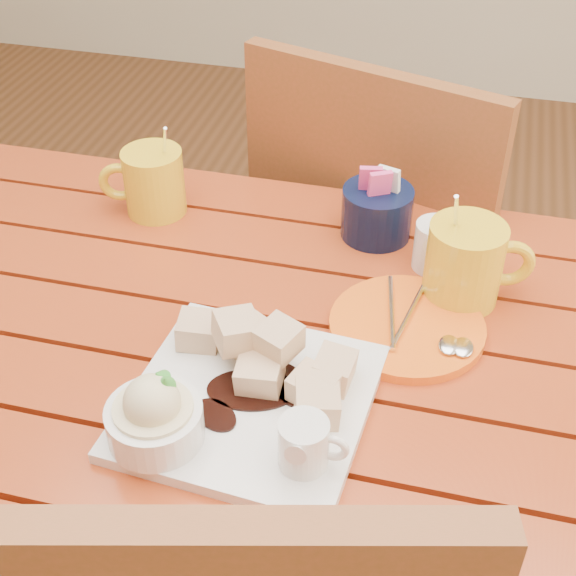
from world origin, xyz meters
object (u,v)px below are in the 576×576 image
(coffee_mug_left, at_px, (152,181))
(orange_saucer, at_px, (408,327))
(coffee_mug_right, at_px, (467,262))
(dessert_plate, at_px, (231,397))
(chair_far, at_px, (387,256))
(table, at_px, (257,404))

(coffee_mug_left, distance_m, orange_saucer, 0.46)
(coffee_mug_right, xyz_separation_m, orange_saucer, (-0.06, -0.09, -0.05))
(coffee_mug_right, height_order, orange_saucer, coffee_mug_right)
(dessert_plate, distance_m, chair_far, 0.71)
(orange_saucer, relative_size, chair_far, 0.21)
(coffee_mug_right, xyz_separation_m, chair_far, (-0.14, 0.37, -0.28))
(table, distance_m, dessert_plate, 0.18)
(dessert_plate, xyz_separation_m, chair_far, (0.09, 0.66, -0.25))
(dessert_plate, relative_size, coffee_mug_right, 1.69)
(chair_far, bearing_deg, coffee_mug_left, 56.46)
(orange_saucer, xyz_separation_m, chair_far, (-0.08, 0.46, -0.23))
(table, relative_size, chair_far, 1.27)
(table, relative_size, coffee_mug_right, 7.07)
(coffee_mug_left, height_order, coffee_mug_right, coffee_mug_right)
(coffee_mug_right, bearing_deg, orange_saucer, -138.03)
(dessert_plate, height_order, coffee_mug_left, coffee_mug_left)
(coffee_mug_right, height_order, chair_far, chair_far)
(dessert_plate, distance_m, orange_saucer, 0.26)
(chair_far, bearing_deg, table, 96.67)
(dessert_plate, height_order, coffee_mug_right, coffee_mug_right)
(coffee_mug_left, distance_m, coffee_mug_right, 0.49)
(table, xyz_separation_m, orange_saucer, (0.18, 0.07, 0.11))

